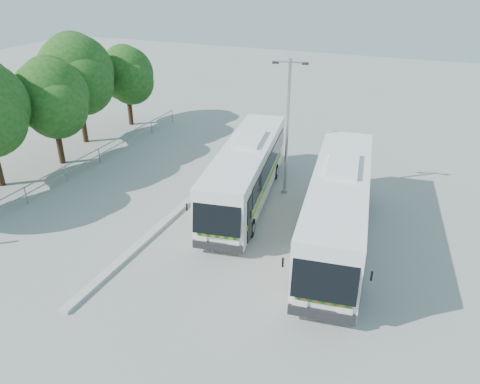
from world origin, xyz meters
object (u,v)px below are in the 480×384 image
at_px(coach_main, 246,171).
at_px(coach_adjacent, 338,206).
at_px(tree_far_c, 52,96).
at_px(tree_far_e, 127,74).
at_px(tree_far_d, 77,73).
at_px(lamppost, 288,123).

relative_size(coach_main, coach_adjacent, 0.94).
relative_size(tree_far_c, coach_main, 0.58).
relative_size(tree_far_e, coach_adjacent, 0.50).
height_order(tree_far_e, coach_adjacent, tree_far_e).
xyz_separation_m(tree_far_d, lamppost, (15.31, -2.26, -0.82)).
bearing_deg(tree_far_d, tree_far_c, -72.17).
bearing_deg(tree_far_d, coach_main, -16.10).
xyz_separation_m(tree_far_c, coach_main, (12.52, -0.26, -2.58)).
distance_m(tree_far_c, lamppost, 14.20).
height_order(tree_far_c, lamppost, lamppost).
xyz_separation_m(coach_main, coach_adjacent, (5.24, -2.15, 0.10)).
xyz_separation_m(coach_adjacent, lamppost, (-3.65, 3.85, 2.21)).
bearing_deg(lamppost, coach_main, -145.49).
xyz_separation_m(tree_far_c, lamppost, (14.12, 1.44, -0.27)).
xyz_separation_m(tree_far_e, lamppost, (14.63, -6.76, 0.10)).
distance_m(coach_adjacent, lamppost, 5.74).
distance_m(tree_far_d, coach_main, 14.61).
bearing_deg(coach_adjacent, tree_far_c, 164.56).
distance_m(tree_far_c, coach_adjacent, 18.10).
distance_m(tree_far_e, lamppost, 16.11).
relative_size(tree_far_c, tree_far_e, 1.10).
bearing_deg(tree_far_c, coach_main, -1.18).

